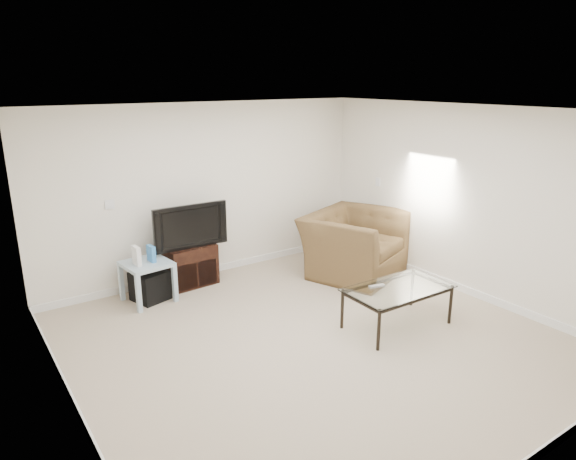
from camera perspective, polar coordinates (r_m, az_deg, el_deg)
floor at (r=5.88m, az=2.71°, el=-12.02°), size 5.00×5.00×0.00m
ceiling at (r=5.17m, az=3.10°, el=13.09°), size 5.00×5.00×0.00m
wall_back at (r=7.47m, az=-8.89°, el=4.29°), size 5.00×0.02×2.50m
wall_left at (r=4.42m, az=-23.90°, el=-5.60°), size 0.02×5.00×2.50m
wall_right at (r=7.15m, az=19.02°, el=3.04°), size 0.02×5.00×2.50m
plate_back at (r=6.98m, az=-19.22°, el=2.70°), size 0.12×0.02×0.12m
plate_right_switch at (r=8.16m, az=9.96°, el=5.28°), size 0.02×0.09×0.13m
plate_right_outlet at (r=8.20m, az=11.10°, el=-1.61°), size 0.02×0.08×0.12m
tv_stand at (r=7.36m, az=-10.92°, el=-3.80°), size 0.72×0.52×0.57m
dvd_player at (r=7.27m, az=-10.86°, el=-2.46°), size 0.39×0.28×0.05m
television at (r=7.16m, az=-11.07°, el=0.57°), size 0.98×0.21×0.61m
side_table at (r=6.94m, az=-15.30°, el=-5.54°), size 0.62×0.62×0.54m
subwoofer at (r=7.00m, az=-15.09°, el=-6.02°), size 0.49×0.49×0.40m
game_console at (r=6.74m, az=-16.49°, el=-2.77°), size 0.07×0.18×0.25m
game_case at (r=6.82m, az=-14.95°, el=-2.56°), size 0.07×0.16×0.21m
recliner at (r=7.59m, az=7.46°, el=-0.41°), size 1.64×1.36×1.23m
coffee_table at (r=6.19m, az=12.01°, el=-8.34°), size 1.25×0.72×0.48m
remote at (r=6.06m, az=9.84°, el=-6.15°), size 0.20×0.10×0.02m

